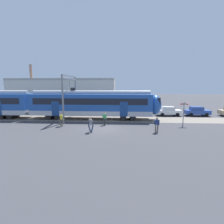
# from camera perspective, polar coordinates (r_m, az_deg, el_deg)

# --- Properties ---
(ground_plane) EXTENTS (160.00, 160.00, 0.00)m
(ground_plane) POSITION_cam_1_polar(r_m,az_deg,el_deg) (20.94, -3.11, -5.41)
(ground_plane) COLOR #38383D
(track_bed) EXTENTS (80.00, 4.40, 0.01)m
(track_bed) POSITION_cam_1_polar(r_m,az_deg,el_deg) (30.84, -27.34, -1.75)
(track_bed) COLOR slate
(track_bed) RESTS_ON ground
(commuter_train) EXTENTS (38.05, 3.07, 4.73)m
(commuter_train) POSITION_cam_1_polar(r_m,az_deg,el_deg) (29.33, -23.49, 2.45)
(commuter_train) COLOR silver
(commuter_train) RESTS_ON ground
(pedestrian_yellow) EXTENTS (0.71, 0.50, 1.67)m
(pedestrian_yellow) POSITION_cam_1_polar(r_m,az_deg,el_deg) (22.83, -16.18, -2.01)
(pedestrian_yellow) COLOR #6B6051
(pedestrian_yellow) RESTS_ON ground
(pedestrian_grey) EXTENTS (0.71, 0.52, 1.67)m
(pedestrian_grey) POSITION_cam_1_polar(r_m,az_deg,el_deg) (19.30, -6.96, -3.76)
(pedestrian_grey) COLOR navy
(pedestrian_grey) RESTS_ON ground
(pedestrian_green) EXTENTS (0.57, 0.66, 1.67)m
(pedestrian_green) POSITION_cam_1_polar(r_m,az_deg,el_deg) (22.52, -2.37, -1.81)
(pedestrian_green) COLOR #28282D
(pedestrian_green) RESTS_ON ground
(pedestrian_navy) EXTENTS (0.64, 0.58, 1.67)m
(pedestrian_navy) POSITION_cam_1_polar(r_m,az_deg,el_deg) (19.71, 14.44, -3.63)
(pedestrian_navy) COLOR #6B6051
(pedestrian_navy) RESTS_ON ground
(parked_car_white) EXTENTS (4.06, 1.88, 1.54)m
(parked_car_white) POSITION_cam_1_polar(r_m,az_deg,el_deg) (30.93, 17.96, 0.30)
(parked_car_white) COLOR silver
(parked_car_white) RESTS_ON ground
(parked_car_blue) EXTENTS (4.03, 1.81, 1.54)m
(parked_car_blue) POSITION_cam_1_polar(r_m,az_deg,el_deg) (32.61, 25.98, 0.25)
(parked_car_blue) COLOR #284799
(parked_car_blue) RESTS_ON ground
(catenary_gantry) EXTENTS (0.24, 6.64, 6.53)m
(catenary_gantry) POSITION_cam_1_polar(r_m,az_deg,el_deg) (27.18, -13.62, 6.84)
(catenary_gantry) COLOR gray
(catenary_gantry) RESTS_ON ground
(crossing_signal) EXTENTS (0.96, 0.22, 3.00)m
(crossing_signal) POSITION_cam_1_polar(r_m,az_deg,el_deg) (24.11, 22.40, 0.69)
(crossing_signal) COLOR gray
(crossing_signal) RESTS_ON ground
(background_building) EXTENTS (21.17, 5.00, 9.20)m
(background_building) POSITION_cam_1_polar(r_m,az_deg,el_deg) (37.08, -15.82, 5.52)
(background_building) COLOR beige
(background_building) RESTS_ON ground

